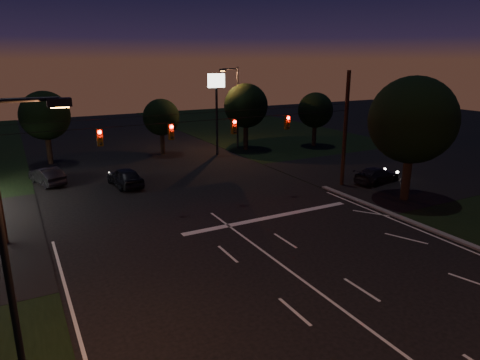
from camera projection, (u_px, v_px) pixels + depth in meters
ground at (363, 325)px, 16.33m from camera, size 140.00×140.00×0.00m
cross_street_right at (402, 171)px, 39.00m from camera, size 20.00×16.00×0.02m
stop_bar at (270, 217)px, 27.45m from camera, size 12.00×0.50×0.01m
utility_pole_right at (341, 185)px, 34.51m from camera, size 0.30×0.30×9.00m
utility_pole_left at (6, 243)px, 23.59m from camera, size 0.28×0.28×8.00m
signal_span at (204, 128)px, 27.52m from camera, size 24.00×0.40×1.56m
pole_sign_right at (216, 95)px, 43.71m from camera, size 1.80×0.30×8.40m
street_light_left at (13, 235)px, 11.49m from camera, size 2.20×0.35×9.00m
street_light_right_far at (235, 102)px, 47.15m from camera, size 2.20×0.35×9.00m
tree_right_near at (411, 121)px, 29.56m from camera, size 6.00×6.00×8.76m
tree_far_b at (45, 116)px, 40.38m from camera, size 4.60×4.60×6.98m
tree_far_c at (161, 118)px, 44.71m from camera, size 3.80×3.80×5.86m
tree_far_d at (245, 106)px, 46.88m from camera, size 4.80×4.80×7.30m
tree_far_e at (315, 111)px, 49.00m from camera, size 4.00×4.00×6.18m
car_oncoming_a at (125, 177)px, 34.01m from camera, size 2.32×4.67×1.53m
car_oncoming_b at (47, 176)px, 34.56m from camera, size 2.67×4.50×1.40m
car_cross at (377, 175)px, 35.02m from camera, size 4.65×2.49×1.28m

